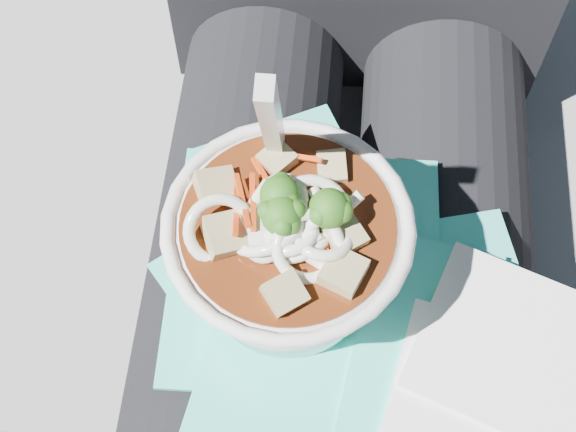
# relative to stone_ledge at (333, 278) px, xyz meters

# --- Properties ---
(stone_ledge) EXTENTS (1.04, 0.58, 0.48)m
(stone_ledge) POSITION_rel_stone_ledge_xyz_m (0.00, 0.00, 0.00)
(stone_ledge) COLOR gray
(stone_ledge) RESTS_ON ground
(lap) EXTENTS (0.31, 0.48, 0.15)m
(lap) POSITION_rel_stone_ledge_xyz_m (0.00, -0.15, 0.31)
(lap) COLOR black
(lap) RESTS_ON stone_ledge
(person_body) EXTENTS (0.34, 0.94, 1.02)m
(person_body) POSITION_rel_stone_ledge_xyz_m (0.00, -0.06, 0.33)
(person_body) COLOR black
(person_body) RESTS_ON ground
(plastic_bag) EXTENTS (0.32, 0.36, 0.02)m
(plastic_bag) POSITION_rel_stone_ledge_xyz_m (0.01, -0.21, 0.39)
(plastic_bag) COLOR #33D6C0
(plastic_bag) RESTS_ON lap
(napkins) EXTENTS (0.16, 0.18, 0.01)m
(napkins) POSITION_rel_stone_ledge_xyz_m (0.10, -0.24, 0.41)
(napkins) COLOR white
(napkins) RESTS_ON plastic_bag
(udon_bowl) EXTENTS (0.19, 0.19, 0.20)m
(udon_bowl) POSITION_rel_stone_ledge_xyz_m (-0.04, -0.19, 0.46)
(udon_bowl) COLOR white
(udon_bowl) RESTS_ON plastic_bag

